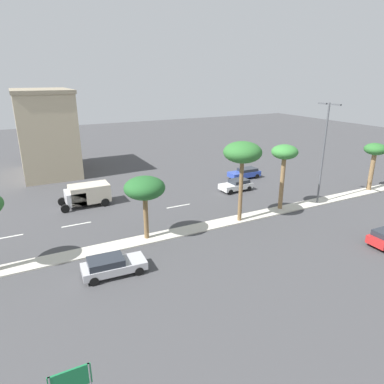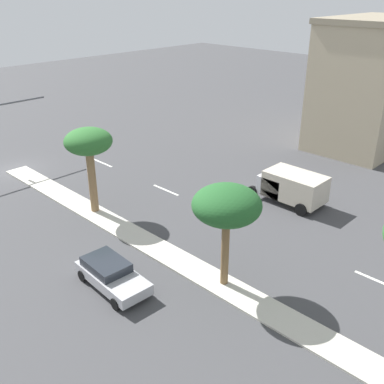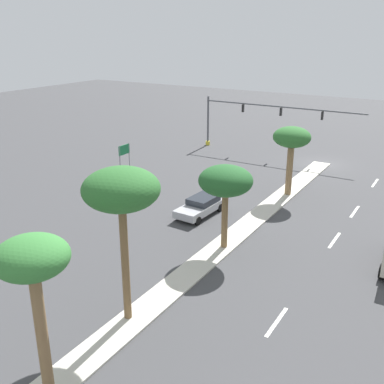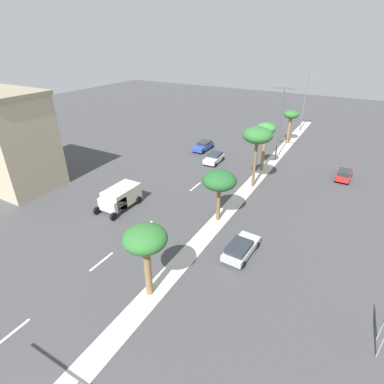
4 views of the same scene
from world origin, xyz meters
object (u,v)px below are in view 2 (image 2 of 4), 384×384
(palm_tree_mid, at_px, (89,144))
(box_truck, at_px, (290,186))
(palm_tree_rear, at_px, (227,206))
(commercial_building, at_px, (372,84))
(sedan_silver_trailing, at_px, (111,274))

(palm_tree_mid, xyz_separation_m, box_truck, (-10.89, 8.95, -3.73))
(box_truck, bearing_deg, palm_tree_rear, 15.74)
(commercial_building, relative_size, box_truck, 2.25)
(commercial_building, distance_m, palm_tree_mid, 28.21)
(palm_tree_mid, distance_m, sedan_silver_trailing, 9.93)
(palm_tree_mid, bearing_deg, commercial_building, 165.75)
(palm_tree_mid, xyz_separation_m, sedan_silver_trailing, (4.35, 7.83, -4.29))
(palm_tree_rear, height_order, sedan_silver_trailing, palm_tree_rear)
(palm_tree_rear, bearing_deg, sedan_silver_trailing, -44.64)
(palm_tree_rear, xyz_separation_m, box_truck, (-10.97, -3.09, -3.38))
(box_truck, bearing_deg, commercial_building, -173.03)
(commercial_building, xyz_separation_m, palm_tree_mid, (27.33, -6.94, -0.99))
(commercial_building, height_order, palm_tree_rear, commercial_building)
(commercial_building, relative_size, palm_tree_rear, 2.18)
(palm_tree_rear, xyz_separation_m, sedan_silver_trailing, (4.27, -4.21, -3.95))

